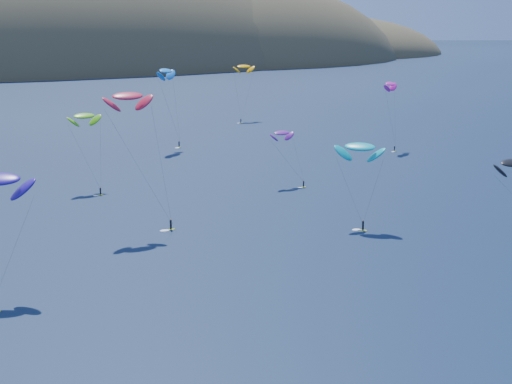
{
  "coord_description": "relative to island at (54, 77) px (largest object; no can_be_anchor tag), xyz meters",
  "views": [
    {
      "loc": [
        -38.89,
        -39.13,
        42.3
      ],
      "look_at": [
        12.06,
        80.0,
        9.0
      ],
      "focal_mm": 50.0,
      "sensor_mm": 36.0,
      "label": 1
    }
  ],
  "objects": [
    {
      "name": "kitesurfer_4",
      "position": [
        -16.35,
        -385.44,
        34.5
      ],
      "size": [
        9.86,
        10.15,
        26.5
      ],
      "rotation": [
        0.0,
        0.0,
        0.82
      ],
      "color": "#BAD818",
      "rests_on": "ground"
    },
    {
      "name": "kitesurfer_3",
      "position": [
        -49.33,
        -428.44,
        28.11
      ],
      "size": [
        8.8,
        13.15,
        19.69
      ],
      "rotation": [
        0.0,
        0.0,
        0.23
      ],
      "color": "#BAD818",
      "rests_on": "ground"
    },
    {
      "name": "kitesurfer_6",
      "position": [
        -4.07,
        -444.18,
        23.4
      ],
      "size": [
        7.15,
        8.53,
        14.53
      ],
      "rotation": [
        0.0,
        0.0,
        0.13
      ],
      "color": "#BAD818",
      "rests_on": "ground"
    },
    {
      "name": "kitesurfer_9",
      "position": [
        -46.8,
        -464.59,
        36.67
      ],
      "size": [
        11.7,
        9.56,
        28.65
      ],
      "rotation": [
        0.0,
        0.0,
        0.09
      ],
      "color": "#BAD818",
      "rests_on": "ground"
    },
    {
      "name": "island",
      "position": [
        0.0,
        0.0,
        0.0
      ],
      "size": [
        730.0,
        300.0,
        210.0
      ],
      "color": "#3D3526",
      "rests_on": "ground"
    },
    {
      "name": "kitesurfer_11",
      "position": [
        28.61,
        -339.36,
        31.22
      ],
      "size": [
        10.79,
        13.14,
        22.93
      ],
      "rotation": [
        0.0,
        0.0,
        0.04
      ],
      "color": "#BAD818",
      "rests_on": "ground"
    },
    {
      "name": "kitesurfer_5",
      "position": [
        -4.34,
        -481.27,
        26.43
      ],
      "size": [
        10.14,
        10.79,
        18.4
      ],
      "rotation": [
        0.0,
        0.0,
        -0.72
      ],
      "color": "#BAD818",
      "rests_on": "ground"
    },
    {
      "name": "kitesurfer_8",
      "position": [
        46.66,
        -414.7,
        30.72
      ],
      "size": [
        8.4,
        10.22,
        22.19
      ],
      "rotation": [
        0.0,
        0.0,
        0.63
      ],
      "color": "#BAD818",
      "rests_on": "ground"
    }
  ]
}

